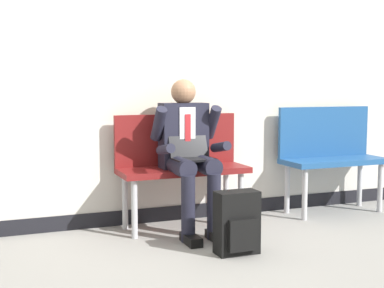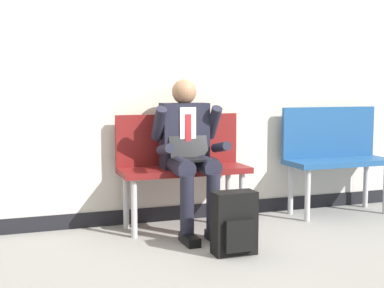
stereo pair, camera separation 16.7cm
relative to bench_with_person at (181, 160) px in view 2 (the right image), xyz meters
name	(u,v)px [view 2 (the right image)]	position (x,y,z in m)	size (l,w,h in m)	color
ground_plane	(201,241)	(0.00, -0.48, -0.58)	(18.00, 18.00, 0.00)	gray
station_wall	(172,58)	(0.00, 0.28, 0.89)	(5.97, 0.14, 2.96)	beige
bench_with_person	(181,160)	(0.00, 0.00, 0.00)	(1.11, 0.42, 0.97)	maroon
bench_empty	(335,152)	(1.56, 0.00, 0.01)	(1.02, 0.42, 1.02)	navy
person_seated	(189,150)	(0.00, -0.20, 0.11)	(0.57, 0.70, 1.28)	#1E1E2D
backpack	(235,224)	(0.11, -0.88, -0.35)	(0.31, 0.20, 0.46)	black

